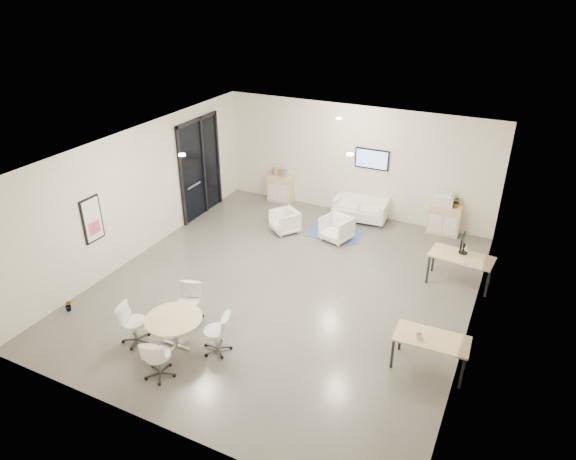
# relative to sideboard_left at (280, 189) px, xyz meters

# --- Properties ---
(room_shell) EXTENTS (9.60, 10.60, 4.80)m
(room_shell) POSITION_rel_sideboard_left_xyz_m (2.29, -4.28, 1.18)
(room_shell) COLOR #4F4C48
(room_shell) RESTS_ON ground
(glass_door) EXTENTS (0.09, 1.90, 2.85)m
(glass_door) POSITION_rel_sideboard_left_xyz_m (-1.66, -1.77, 1.08)
(glass_door) COLOR black
(glass_door) RESTS_ON room_shell
(artwork) EXTENTS (0.05, 0.54, 1.04)m
(artwork) POSITION_rel_sideboard_left_xyz_m (-1.68, -5.88, 1.13)
(artwork) COLOR black
(artwork) RESTS_ON room_shell
(wall_tv) EXTENTS (0.98, 0.06, 0.58)m
(wall_tv) POSITION_rel_sideboard_left_xyz_m (2.79, 0.18, 1.33)
(wall_tv) COLOR black
(wall_tv) RESTS_ON room_shell
(ceiling_spots) EXTENTS (3.14, 4.14, 0.03)m
(ceiling_spots) POSITION_rel_sideboard_left_xyz_m (2.09, -3.45, 2.76)
(ceiling_spots) COLOR #FFEAC6
(ceiling_spots) RESTS_ON room_shell
(sideboard_left) EXTENTS (0.75, 0.39, 0.84)m
(sideboard_left) POSITION_rel_sideboard_left_xyz_m (0.00, 0.00, 0.00)
(sideboard_left) COLOR #D3B27F
(sideboard_left) RESTS_ON room_shell
(sideboard_right) EXTENTS (0.84, 0.41, 0.84)m
(sideboard_right) POSITION_rel_sideboard_left_xyz_m (5.00, -0.01, 0.00)
(sideboard_right) COLOR #D3B27F
(sideboard_right) RESTS_ON room_shell
(books) EXTENTS (0.44, 0.14, 0.22)m
(books) POSITION_rel_sideboard_left_xyz_m (-0.04, 0.00, 0.53)
(books) COLOR red
(books) RESTS_ON sideboard_left
(printer) EXTENTS (0.51, 0.43, 0.35)m
(printer) POSITION_rel_sideboard_left_xyz_m (4.93, -0.01, 0.59)
(printer) COLOR white
(printer) RESTS_ON sideboard_right
(loveseat) EXTENTS (1.57, 0.87, 0.57)m
(loveseat) POSITION_rel_sideboard_left_xyz_m (2.67, -0.16, -0.11)
(loveseat) COLOR silver
(loveseat) RESTS_ON room_shell
(blue_rug) EXTENTS (1.50, 1.07, 0.01)m
(blue_rug) POSITION_rel_sideboard_left_xyz_m (2.35, -1.31, -0.41)
(blue_rug) COLOR #2D4F8C
(blue_rug) RESTS_ON room_shell
(armchair_left) EXTENTS (0.91, 0.90, 0.69)m
(armchair_left) POSITION_rel_sideboard_left_xyz_m (1.06, -1.82, -0.07)
(armchair_left) COLOR silver
(armchair_left) RESTS_ON room_shell
(armchair_right) EXTENTS (0.87, 0.84, 0.73)m
(armchair_right) POSITION_rel_sideboard_left_xyz_m (2.51, -1.65, -0.05)
(armchair_right) COLOR silver
(armchair_right) RESTS_ON room_shell
(desk_rear) EXTENTS (1.45, 0.83, 0.72)m
(desk_rear) POSITION_rel_sideboard_left_xyz_m (5.81, -2.42, 0.23)
(desk_rear) COLOR #D3B27F
(desk_rear) RESTS_ON room_shell
(desk_front) EXTENTS (1.32, 0.70, 0.68)m
(desk_front) POSITION_rel_sideboard_left_xyz_m (5.82, -5.56, 0.19)
(desk_front) COLOR #D3B27F
(desk_front) RESTS_ON room_shell
(monitor) EXTENTS (0.20, 0.50, 0.44)m
(monitor) POSITION_rel_sideboard_left_xyz_m (5.77, -2.27, 0.54)
(monitor) COLOR black
(monitor) RESTS_ON desk_rear
(round_table) EXTENTS (1.08, 1.08, 0.66)m
(round_table) POSITION_rel_sideboard_left_xyz_m (1.34, -7.08, 0.15)
(round_table) COLOR #D3B27F
(round_table) RESTS_ON room_shell
(meeting_chairs) EXTENTS (2.27, 2.27, 0.82)m
(meeting_chairs) POSITION_rel_sideboard_left_xyz_m (1.34, -7.08, -0.01)
(meeting_chairs) COLOR white
(meeting_chairs) RESTS_ON room_shell
(plant_cabinet) EXTENTS (0.34, 0.36, 0.24)m
(plant_cabinet) POSITION_rel_sideboard_left_xyz_m (5.25, -0.02, 0.54)
(plant_cabinet) COLOR #3F7F3F
(plant_cabinet) RESTS_ON sideboard_right
(plant_floor) EXTENTS (0.26, 0.32, 0.13)m
(plant_floor) POSITION_rel_sideboard_left_xyz_m (-1.41, -7.15, -0.36)
(plant_floor) COLOR #3F7F3F
(plant_floor) RESTS_ON room_shell
(cup) EXTENTS (0.13, 0.11, 0.11)m
(cup) POSITION_rel_sideboard_left_xyz_m (5.60, -5.66, 0.32)
(cup) COLOR white
(cup) RESTS_ON desk_front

